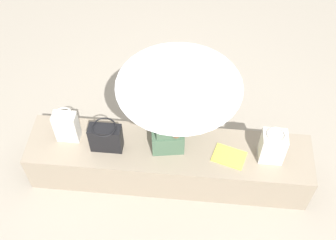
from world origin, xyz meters
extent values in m
plane|color=#9E9384|center=(0.00, 0.00, 0.00)|extent=(14.00, 14.00, 0.00)
cube|color=gray|center=(0.00, 0.00, 0.22)|extent=(2.57, 0.54, 0.44)
cube|color=#47664C|center=(0.02, -0.09, 0.55)|extent=(0.33, 0.38, 0.22)
cube|color=#47664C|center=(0.02, -0.09, 0.90)|extent=(0.25, 0.35, 0.48)
sphere|color=brown|center=(0.02, -0.09, 1.24)|extent=(0.20, 0.20, 0.20)
cylinder|color=brown|center=(0.06, -0.29, 0.92)|extent=(0.21, 0.10, 0.32)
cylinder|color=brown|center=(-0.01, 0.11, 0.92)|extent=(0.21, 0.10, 0.32)
cylinder|color=#B7B7BC|center=(-0.07, -0.03, 0.95)|extent=(0.02, 0.02, 1.03)
cone|color=silver|center=(-0.07, -0.03, 1.35)|extent=(0.97, 0.97, 0.22)
sphere|color=#B7B7BC|center=(-0.07, -0.03, 1.48)|extent=(0.03, 0.03, 0.03)
cube|color=black|center=(0.55, 0.04, 0.58)|extent=(0.28, 0.13, 0.28)
torus|color=black|center=(0.55, 0.04, 0.73)|extent=(0.21, 0.21, 0.01)
cube|color=silver|center=(-0.89, 0.01, 0.59)|extent=(0.21, 0.17, 0.31)
torus|color=silver|center=(-0.89, 0.01, 0.77)|extent=(0.16, 0.16, 0.01)
cube|color=silver|center=(0.92, -0.04, 0.60)|extent=(0.20, 0.12, 0.32)
torus|color=silver|center=(0.92, -0.04, 0.77)|extent=(0.16, 0.16, 0.01)
cube|color=#EAE04C|center=(-0.54, 0.04, 0.44)|extent=(0.33, 0.27, 0.01)
camera|label=1|loc=(-0.20, 2.21, 3.63)|focal=46.25mm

